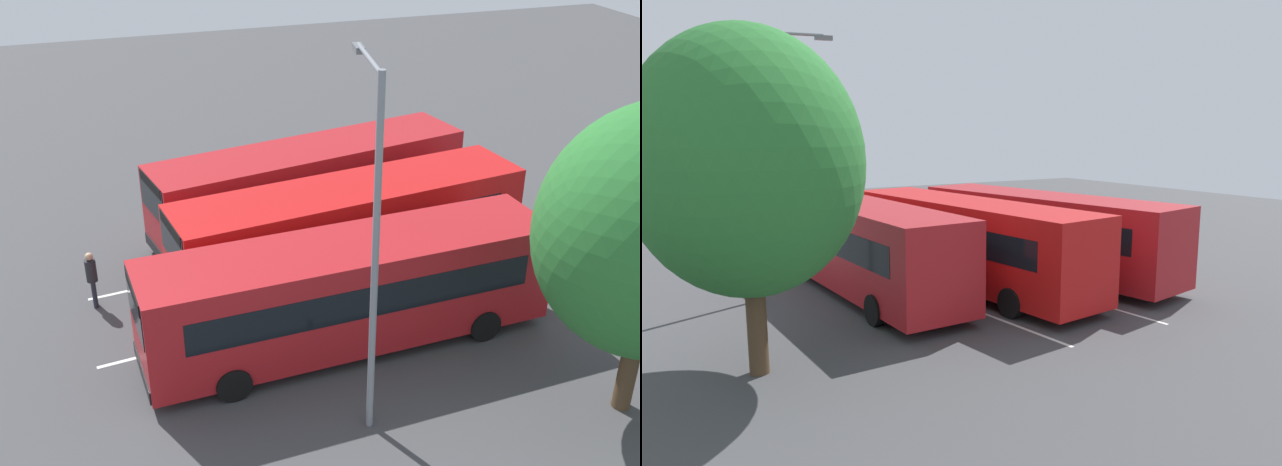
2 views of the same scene
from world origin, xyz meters
The scene contains 8 objects.
ground_plane centered at (0.00, 0.00, 0.00)m, with size 70.59×70.59×0.00m, color #424244.
bus_far_left centered at (-0.52, -3.35, 1.69)m, with size 11.41×4.48×3.07m.
bus_center_left centered at (-0.70, 0.17, 1.69)m, with size 11.37×3.87×3.07m.
bus_center_right centered at (0.62, 3.62, 1.69)m, with size 11.26×3.05×3.07m.
pedestrian centered at (7.02, -0.50, 1.06)m, with size 0.34×0.34×1.79m.
street_lamp centered at (1.22, 6.66, 4.91)m, with size 0.66×2.73×8.55m.
lane_stripe_outer_left centered at (0.00, -1.78, 0.00)m, with size 14.56×0.12×0.01m, color silver.
lane_stripe_inner_left centered at (0.00, 1.78, 0.00)m, with size 14.56×0.12×0.01m, color silver.
Camera 1 is at (6.92, 20.23, 12.48)m, focal length 43.89 mm.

